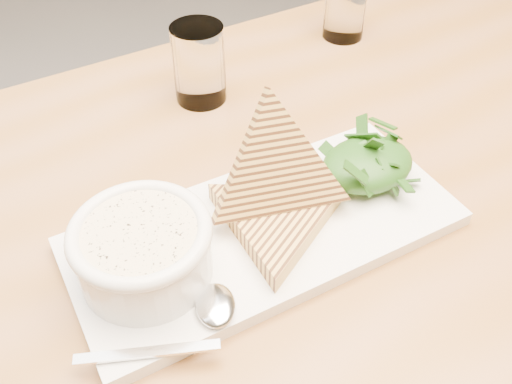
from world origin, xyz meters
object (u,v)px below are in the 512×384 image
glass_near (199,64)px  soup_bowl (144,255)px  table_top (330,199)px  glass_far (345,7)px  platter (265,231)px

glass_near → soup_bowl: bearing=-123.8°
table_top → glass_far: (0.22, 0.29, 0.07)m
table_top → glass_near: bearing=103.5°
table_top → platter: platter is taller
platter → glass_far: bearing=44.8°
table_top → soup_bowl: (-0.24, -0.03, 0.06)m
platter → glass_near: size_ratio=3.82×
platter → glass_far: (0.33, 0.32, 0.04)m
soup_bowl → glass_near: glass_near is taller
glass_far → soup_bowl: bearing=-144.9°
table_top → glass_near: (-0.06, 0.24, 0.07)m
soup_bowl → glass_far: bearing=35.1°
table_top → platter: size_ratio=2.95×
glass_near → glass_far: bearing=10.5°
glass_near → table_top: bearing=-76.5°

